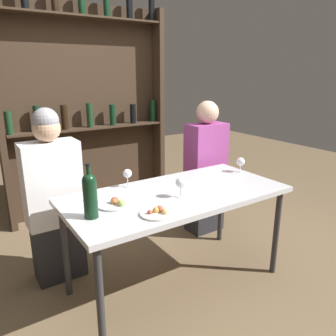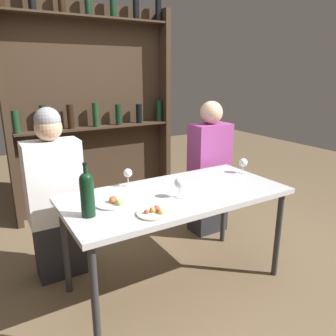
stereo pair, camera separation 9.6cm
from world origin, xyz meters
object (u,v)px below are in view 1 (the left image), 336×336
(wine_bottle, at_px, (90,194))
(wine_glass_0, at_px, (127,174))
(food_plate_1, at_px, (157,212))
(seated_person_left, at_px, (54,201))
(seated_person_right, at_px, (205,171))
(wine_glass_1, at_px, (241,162))
(wine_glass_2, at_px, (181,183))
(food_plate_0, at_px, (116,203))

(wine_bottle, height_order, wine_glass_0, wine_bottle)
(food_plate_1, relative_size, seated_person_left, 0.16)
(seated_person_right, bearing_deg, wine_glass_1, -91.63)
(seated_person_left, xyz_separation_m, seated_person_right, (1.44, 0.00, -0.02))
(seated_person_left, bearing_deg, wine_glass_2, -44.27)
(wine_glass_1, xyz_separation_m, food_plate_0, (-1.17, -0.08, -0.07))
(wine_glass_1, height_order, seated_person_right, seated_person_right)
(wine_glass_1, bearing_deg, wine_glass_2, -165.69)
(wine_bottle, bearing_deg, wine_glass_0, 41.00)
(wine_glass_2, bearing_deg, food_plate_0, 165.08)
(wine_glass_2, distance_m, food_plate_1, 0.33)
(wine_bottle, height_order, wine_glass_1, wine_bottle)
(wine_glass_2, distance_m, seated_person_left, 0.96)
(food_plate_1, bearing_deg, wine_glass_0, 82.04)
(food_plate_0, bearing_deg, wine_bottle, -155.41)
(wine_glass_1, distance_m, wine_glass_2, 0.78)
(wine_glass_0, distance_m, wine_glass_2, 0.43)
(wine_glass_2, relative_size, food_plate_0, 0.57)
(food_plate_1, relative_size, seated_person_right, 0.16)
(wine_bottle, bearing_deg, food_plate_0, 24.59)
(wine_bottle, xyz_separation_m, wine_glass_1, (1.37, 0.17, -0.06))
(food_plate_0, relative_size, seated_person_left, 0.18)
(seated_person_left, bearing_deg, food_plate_1, -63.91)
(wine_glass_0, bearing_deg, wine_glass_1, -11.40)
(wine_glass_2, height_order, seated_person_right, seated_person_right)
(food_plate_1, bearing_deg, wine_bottle, 152.43)
(wine_glass_0, height_order, food_plate_1, wine_glass_0)
(wine_glass_1, bearing_deg, seated_person_right, 88.37)
(wine_glass_1, bearing_deg, food_plate_1, -161.45)
(food_plate_0, height_order, seated_person_left, seated_person_left)
(food_plate_1, bearing_deg, seated_person_left, 116.09)
(wine_glass_1, bearing_deg, seated_person_left, 161.98)
(wine_glass_0, height_order, wine_glass_2, wine_glass_2)
(seated_person_left, distance_m, seated_person_right, 1.44)
(wine_bottle, relative_size, wine_glass_2, 2.39)
(wine_glass_2, bearing_deg, wine_glass_1, 14.31)
(wine_glass_2, relative_size, food_plate_1, 0.67)
(wine_glass_2, relative_size, seated_person_right, 0.11)
(wine_glass_1, relative_size, seated_person_right, 0.10)
(wine_glass_0, distance_m, food_plate_1, 0.55)
(wine_bottle, height_order, food_plate_0, wine_bottle)
(wine_glass_0, distance_m, food_plate_0, 0.36)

